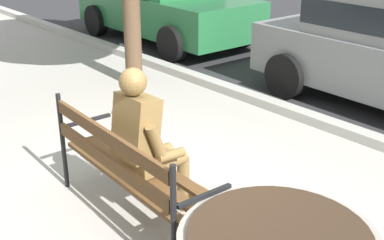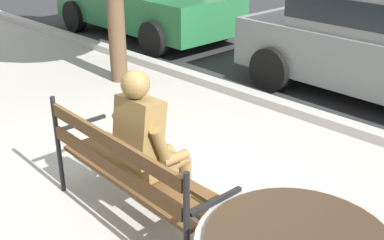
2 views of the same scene
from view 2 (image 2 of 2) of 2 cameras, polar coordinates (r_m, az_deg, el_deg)
The scene contains 4 objects.
ground_plane at distance 4.31m, azimuth -6.98°, elevation -11.23°, with size 80.00×80.00×0.00m, color #ADA8A0.
curb_stone at distance 6.23m, azimuth 14.34°, elevation 0.40°, with size 60.00×0.20×0.12m, color #B2AFA8.
park_bench at distance 3.92m, azimuth -7.47°, elevation -5.71°, with size 1.82×0.62×0.95m.
bronze_statue_seated at distance 3.92m, azimuth -4.43°, elevation -3.47°, with size 0.62×0.77×1.37m.
Camera 2 is at (2.84, -2.10, 2.46)m, focal length 45.26 mm.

